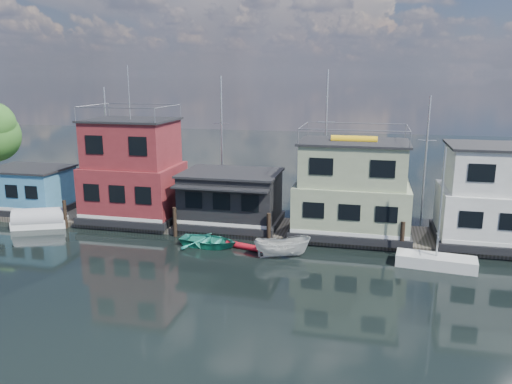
% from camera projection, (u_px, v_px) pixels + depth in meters
% --- Properties ---
extents(ground, '(160.00, 160.00, 0.00)m').
position_uv_depth(ground, '(180.00, 294.00, 27.03)').
color(ground, black).
rests_on(ground, ground).
extents(dock, '(48.00, 5.00, 0.40)m').
position_uv_depth(dock, '(238.00, 226.00, 38.36)').
color(dock, '#595147').
rests_on(dock, ground).
extents(houseboat_blue, '(6.40, 4.90, 3.66)m').
position_uv_depth(houseboat_blue, '(31.00, 189.00, 41.84)').
color(houseboat_blue, black).
rests_on(houseboat_blue, dock).
extents(houseboat_red, '(7.40, 5.90, 11.86)m').
position_uv_depth(houseboat_red, '(133.00, 172.00, 39.32)').
color(houseboat_red, black).
rests_on(houseboat_red, dock).
extents(houseboat_dark, '(7.40, 6.10, 4.06)m').
position_uv_depth(houseboat_dark, '(231.00, 198.00, 37.94)').
color(houseboat_dark, black).
rests_on(houseboat_dark, dock).
extents(houseboat_green, '(8.40, 5.90, 7.03)m').
position_uv_depth(houseboat_green, '(352.00, 190.00, 35.73)').
color(houseboat_green, black).
rests_on(houseboat_green, dock).
extents(houseboat_white, '(8.40, 5.90, 6.66)m').
position_uv_depth(houseboat_white, '(503.00, 197.00, 33.54)').
color(houseboat_white, black).
rests_on(houseboat_white, dock).
extents(pilings, '(42.28, 0.28, 2.20)m').
position_uv_depth(pilings, '(223.00, 225.00, 35.57)').
color(pilings, '#2D2116').
rests_on(pilings, ground).
extents(background_masts, '(36.40, 0.16, 12.00)m').
position_uv_depth(background_masts, '(311.00, 148.00, 41.78)').
color(background_masts, silver).
rests_on(background_masts, ground).
extents(motorboat, '(3.88, 2.24, 1.41)m').
position_uv_depth(motorboat, '(282.00, 247.00, 32.26)').
color(motorboat, silver).
rests_on(motorboat, ground).
extents(day_sailer, '(4.88, 2.12, 7.46)m').
position_uv_depth(day_sailer, '(436.00, 261.00, 30.69)').
color(day_sailer, silver).
rests_on(day_sailer, ground).
extents(red_kayak, '(2.86, 1.20, 0.42)m').
position_uv_depth(red_kayak, '(245.00, 246.00, 33.88)').
color(red_kayak, red).
rests_on(red_kayak, ground).
extents(tarp_runabout, '(4.30, 2.98, 1.63)m').
position_uv_depth(tarp_runabout, '(40.00, 220.00, 38.72)').
color(tarp_runabout, white).
rests_on(tarp_runabout, ground).
extents(dinghy_teal, '(4.36, 3.33, 0.85)m').
position_uv_depth(dinghy_teal, '(208.00, 241.00, 34.36)').
color(dinghy_teal, teal).
rests_on(dinghy_teal, ground).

